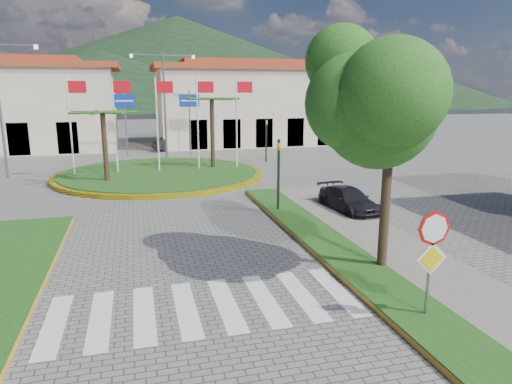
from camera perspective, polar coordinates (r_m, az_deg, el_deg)
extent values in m
cube|color=gray|center=(12.28, 24.66, -13.43)|extent=(4.00, 28.00, 0.15)
cube|color=#1D4714|center=(11.60, 19.93, -14.52)|extent=(1.60, 28.00, 0.18)
cube|color=silver|center=(11.68, -6.72, -14.05)|extent=(8.00, 3.00, 0.01)
cylinder|color=yellow|center=(28.84, -11.92, 2.16)|extent=(12.70, 12.70, 0.24)
cylinder|color=#1D4714|center=(28.84, -11.92, 2.22)|extent=(12.00, 12.00, 0.30)
cylinder|color=black|center=(26.60, -18.34, 5.08)|extent=(0.28, 0.28, 4.05)
cylinder|color=black|center=(29.90, -5.47, 7.04)|extent=(0.28, 0.28, 4.68)
cylinder|color=silver|center=(29.16, -22.16, 7.33)|extent=(0.10, 0.10, 6.00)
cube|color=red|center=(29.02, -21.46, 12.13)|extent=(1.00, 0.03, 0.70)
cylinder|color=silver|center=(28.96, -17.22, 7.67)|extent=(0.10, 0.10, 6.00)
cube|color=red|center=(28.86, -16.42, 12.48)|extent=(1.00, 0.03, 0.70)
cylinder|color=silver|center=(28.97, -12.23, 7.94)|extent=(0.10, 0.10, 6.00)
cube|color=red|center=(28.92, -11.34, 12.74)|extent=(1.00, 0.03, 0.70)
cylinder|color=silver|center=(29.20, -7.28, 8.16)|extent=(0.10, 0.10, 6.00)
cube|color=red|center=(29.19, -6.32, 12.90)|extent=(1.00, 0.03, 0.70)
cylinder|color=silver|center=(29.63, -2.44, 8.31)|extent=(0.10, 0.10, 6.00)
cube|color=red|center=(29.67, -1.42, 12.97)|extent=(1.00, 0.03, 0.70)
cylinder|color=slate|center=(11.19, 20.80, -9.10)|extent=(0.07, 0.07, 2.50)
cylinder|color=red|center=(10.83, 21.37, -4.26)|extent=(0.80, 0.03, 0.80)
cube|color=yellow|center=(11.04, 21.11, -7.76)|extent=(0.78, 0.03, 0.78)
cylinder|color=black|center=(13.62, 15.91, -0.73)|extent=(0.28, 0.28, 4.40)
ellipsoid|color=#1C4D14|center=(13.27, 16.70, 11.97)|extent=(3.60, 3.60, 3.20)
cylinder|color=black|center=(19.61, 2.83, 1.95)|extent=(0.12, 0.12, 3.20)
imported|color=gold|center=(19.45, 2.86, 4.85)|extent=(0.15, 0.18, 0.90)
cylinder|color=black|center=(33.88, 1.28, 6.49)|extent=(0.12, 0.12, 3.20)
imported|color=gold|center=(33.79, 1.29, 8.18)|extent=(0.18, 0.15, 0.90)
cylinder|color=slate|center=(37.45, -15.96, 8.14)|extent=(0.12, 0.12, 5.20)
cube|color=#0F32A8|center=(37.31, -16.14, 10.88)|extent=(1.60, 0.05, 1.00)
cylinder|color=slate|center=(37.70, -8.27, 8.52)|extent=(0.12, 0.12, 5.20)
cube|color=#0F32A8|center=(37.56, -8.35, 11.25)|extent=(1.60, 0.05, 1.00)
cylinder|color=slate|center=(36.45, -11.33, 10.47)|extent=(0.16, 0.16, 8.00)
cube|color=slate|center=(36.46, -13.56, 16.35)|extent=(2.40, 0.08, 0.08)
cube|color=slate|center=(36.62, -9.64, 16.50)|extent=(2.40, 0.08, 0.08)
cylinder|color=slate|center=(31.32, -29.34, 8.80)|extent=(0.16, 0.16, 8.00)
cube|color=slate|center=(31.13, -27.90, 15.97)|extent=(2.40, 0.08, 0.08)
cube|color=beige|center=(45.82, -0.51, 10.48)|extent=(18.00, 9.00, 7.00)
cube|color=brown|center=(45.83, -0.52, 15.17)|extent=(19.08, 9.54, 0.50)
cube|color=brown|center=(45.86, -0.52, 15.80)|extent=(13.50, 4.95, 0.60)
cone|color=black|center=(167.44, -9.62, 15.83)|extent=(180.00, 180.00, 30.00)
cone|color=black|center=(158.40, 12.26, 13.74)|extent=(120.00, 120.00, 18.00)
cone|color=black|center=(136.65, -19.02, 13.15)|extent=(110.00, 110.00, 16.00)
imported|color=silver|center=(42.00, -21.09, 5.45)|extent=(4.54, 3.01, 1.16)
imported|color=black|center=(42.48, -20.83, 5.58)|extent=(3.88, 2.62, 1.23)
imported|color=black|center=(41.17, -10.14, 6.01)|extent=(3.94, 2.42, 1.23)
imported|color=black|center=(20.28, 11.53, -1.01)|extent=(1.80, 3.80, 1.07)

